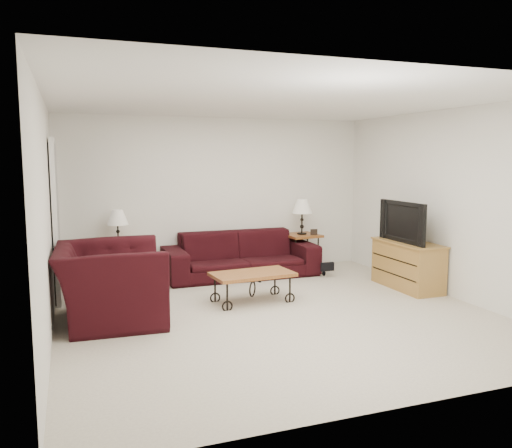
{
  "coord_description": "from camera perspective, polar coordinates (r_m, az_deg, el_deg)",
  "views": [
    {
      "loc": [
        -2.27,
        -5.55,
        1.85
      ],
      "look_at": [
        0.0,
        0.7,
        1.0
      ],
      "focal_mm": 36.18,
      "sensor_mm": 36.0,
      "label": 1
    }
  ],
  "objects": [
    {
      "name": "wall_front",
      "position": [
        3.85,
        16.48,
        -1.99
      ],
      "size": [
        5.0,
        0.02,
        2.5
      ],
      "primitive_type": "cube",
      "color": "white",
      "rests_on": "ground"
    },
    {
      "name": "photo_frame_left",
      "position": [
        7.72,
        -15.99,
        -2.35
      ],
      "size": [
        0.11,
        0.05,
        0.09
      ],
      "primitive_type": "cube",
      "rotation": [
        0.0,
        0.0,
        0.31
      ],
      "color": "black",
      "rests_on": "side_table_left"
    },
    {
      "name": "doorway",
      "position": [
        7.25,
        -21.39,
        0.21
      ],
      "size": [
        0.08,
        0.94,
        2.04
      ],
      "primitive_type": "cube",
      "color": "black",
      "rests_on": "ground"
    },
    {
      "name": "wall_back",
      "position": [
        8.39,
        -4.21,
        3.16
      ],
      "size": [
        5.0,
        0.02,
        2.5
      ],
      "primitive_type": "cube",
      "color": "white",
      "rests_on": "ground"
    },
    {
      "name": "wall_left",
      "position": [
        5.59,
        -22.18,
        0.58
      ],
      "size": [
        0.02,
        5.0,
        2.5
      ],
      "primitive_type": "cube",
      "color": "white",
      "rests_on": "ground"
    },
    {
      "name": "armchair",
      "position": [
        6.14,
        -15.81,
        -6.3
      ],
      "size": [
        1.24,
        1.4,
        0.88
      ],
      "primitive_type": "imported",
      "rotation": [
        0.0,
        0.0,
        1.53
      ],
      "color": "black",
      "rests_on": "ground"
    },
    {
      "name": "television",
      "position": [
        7.58,
        16.45,
        0.25
      ],
      "size": [
        0.13,
        1.0,
        0.58
      ],
      "primitive_type": "imported",
      "rotation": [
        0.0,
        0.0,
        -1.57
      ],
      "color": "black",
      "rests_on": "tv_stand"
    },
    {
      "name": "tv_stand",
      "position": [
        7.69,
        16.4,
        -4.37
      ],
      "size": [
        0.47,
        1.12,
        0.67
      ],
      "primitive_type": "cube",
      "color": "#A3793C",
      "rests_on": "ground"
    },
    {
      "name": "photo_frame_right",
      "position": [
        8.58,
        6.42,
        -0.89
      ],
      "size": [
        0.12,
        0.03,
        0.1
      ],
      "primitive_type": "cube",
      "rotation": [
        0.0,
        0.0,
        -0.12
      ],
      "color": "black",
      "rests_on": "side_table_right"
    },
    {
      "name": "ground",
      "position": [
        6.28,
        2.21,
        -9.86
      ],
      "size": [
        5.0,
        5.0,
        0.0
      ],
      "primitive_type": "plane",
      "color": "beige",
      "rests_on": "ground"
    },
    {
      "name": "side_table_left",
      "position": [
        7.94,
        -14.9,
        -4.41
      ],
      "size": [
        0.57,
        0.57,
        0.55
      ],
      "primitive_type": "cube",
      "rotation": [
        0.0,
        0.0,
        0.13
      ],
      "color": "#9B6227",
      "rests_on": "ground"
    },
    {
      "name": "lamp_right",
      "position": [
        8.62,
        5.11,
        0.81
      ],
      "size": [
        0.36,
        0.36,
        0.59
      ],
      "primitive_type": null,
      "rotation": [
        0.0,
        0.0,
        0.09
      ],
      "color": "black",
      "rests_on": "side_table_right"
    },
    {
      "name": "backpack",
      "position": [
        8.23,
        7.53,
        -4.29
      ],
      "size": [
        0.35,
        0.28,
        0.42
      ],
      "primitive_type": "ellipsoid",
      "rotation": [
        0.0,
        0.0,
        0.12
      ],
      "color": "black",
      "rests_on": "ground"
    },
    {
      "name": "sofa",
      "position": [
        8.12,
        -1.68,
        -3.39
      ],
      "size": [
        2.38,
        0.93,
        0.7
      ],
      "primitive_type": "imported",
      "color": "black",
      "rests_on": "ground"
    },
    {
      "name": "side_table_right",
      "position": [
        8.7,
        5.06,
        -3.04
      ],
      "size": [
        0.59,
        0.59,
        0.59
      ],
      "primitive_type": "cube",
      "rotation": [
        0.0,
        0.0,
        0.09
      ],
      "color": "#9B6227",
      "rests_on": "ground"
    },
    {
      "name": "ceiling",
      "position": [
        6.03,
        2.33,
        13.46
      ],
      "size": [
        5.0,
        5.0,
        0.0
      ],
      "primitive_type": "plane",
      "color": "white",
      "rests_on": "wall_back"
    },
    {
      "name": "lamp_left",
      "position": [
        7.85,
        -15.03,
        -0.47
      ],
      "size": [
        0.35,
        0.35,
        0.55
      ],
      "primitive_type": null,
      "rotation": [
        0.0,
        0.0,
        0.13
      ],
      "color": "black",
      "rests_on": "side_table_left"
    },
    {
      "name": "coffee_table",
      "position": [
        6.7,
        -0.4,
        -7.02
      ],
      "size": [
        1.08,
        0.65,
        0.39
      ],
      "primitive_type": "cube",
      "rotation": [
        0.0,
        0.0,
        0.09
      ],
      "color": "#9B6227",
      "rests_on": "ground"
    },
    {
      "name": "wall_right",
      "position": [
        7.35,
        20.65,
        2.13
      ],
      "size": [
        0.02,
        5.0,
        2.5
      ],
      "primitive_type": "cube",
      "color": "white",
      "rests_on": "ground"
    },
    {
      "name": "throw_pillow",
      "position": [
        6.08,
        -14.39,
        -5.58
      ],
      "size": [
        0.12,
        0.4,
        0.4
      ],
      "primitive_type": "cube",
      "rotation": [
        0.0,
        0.0,
        1.53
      ],
      "color": "#C86519",
      "rests_on": "armchair"
    }
  ]
}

